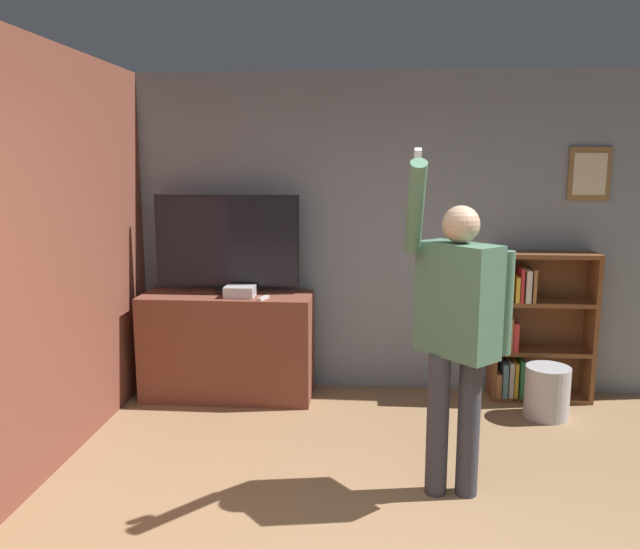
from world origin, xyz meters
name	(u,v)px	position (x,y,z in m)	size (l,w,h in m)	color
wall_back	(373,234)	(0.01, 2.97, 1.35)	(6.01, 0.09, 2.70)	gray
wall_side_brick	(56,257)	(-2.04, 1.47, 1.35)	(0.06, 4.54, 2.70)	brown
tv_ledge	(228,346)	(-1.20, 2.62, 0.44)	(1.41, 0.53, 0.88)	brown
television	(227,242)	(-1.20, 2.69, 1.31)	(1.20, 0.22, 0.82)	black
game_console	(240,291)	(-1.07, 2.53, 0.93)	(0.24, 0.19, 0.09)	silver
remote_loose	(263,298)	(-0.86, 2.45, 0.89)	(0.08, 0.14, 0.02)	white
bookshelf	(531,329)	(1.33, 2.79, 0.59)	(0.82, 0.28, 1.24)	brown
person	(457,323)	(0.49, 1.15, 1.05)	(0.61, 0.57, 2.03)	#383842
waste_bin	(547,392)	(1.37, 2.38, 0.20)	(0.34, 0.34, 0.41)	#B7B7BC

